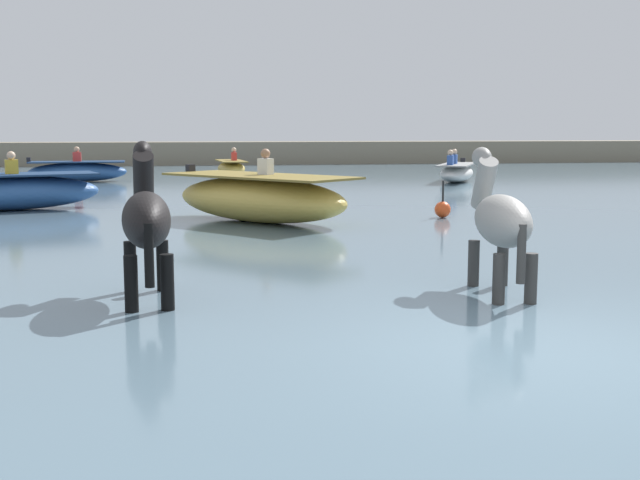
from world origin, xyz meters
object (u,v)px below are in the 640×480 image
at_px(channel_buoy, 443,209).
at_px(boat_near_port, 231,168).
at_px(horse_trailing_black, 146,224).
at_px(boat_distant_east, 457,173).
at_px(boat_mid_channel, 78,171).
at_px(boat_far_inshore, 13,192).
at_px(boat_mid_outer, 260,198).
at_px(horse_lead_grey, 500,224).

bearing_deg(channel_buoy, boat_near_port, 102.04).
relative_size(horse_trailing_black, boat_distant_east, 0.60).
xyz_separation_m(boat_mid_channel, boat_far_inshore, (-0.23, -9.29, 0.05)).
height_order(boat_mid_channel, boat_mid_outer, boat_mid_outer).
bearing_deg(boat_far_inshore, horse_lead_grey, -55.94).
distance_m(boat_mid_channel, boat_far_inshore, 9.30).
height_order(boat_far_inshore, boat_near_port, boat_far_inshore).
distance_m(horse_trailing_black, boat_mid_channel, 19.33).
bearing_deg(horse_trailing_black, boat_distant_east, 61.41).
distance_m(horse_lead_grey, boat_mid_channel, 20.52).
xyz_separation_m(boat_distant_east, channel_buoy, (-3.84, -10.15, -0.14)).
relative_size(horse_lead_grey, channel_buoy, 2.67).
relative_size(horse_lead_grey, boat_distant_east, 0.57).
xyz_separation_m(boat_near_port, boat_distant_east, (7.02, -4.79, 0.02)).
relative_size(boat_mid_channel, boat_mid_outer, 0.79).
distance_m(boat_far_inshore, boat_distant_east, 14.33).
relative_size(horse_lead_grey, boat_far_inshore, 0.50).
xyz_separation_m(boat_mid_channel, boat_mid_outer, (4.75, -12.41, 0.10)).
height_order(horse_lead_grey, boat_mid_channel, horse_lead_grey).
height_order(horse_trailing_black, boat_mid_outer, horse_trailing_black).
height_order(boat_mid_channel, channel_buoy, boat_mid_channel).
bearing_deg(boat_mid_outer, channel_buoy, 1.76).
relative_size(boat_mid_outer, boat_distant_east, 1.20).
xyz_separation_m(horse_lead_grey, boat_mid_channel, (-6.61, 19.42, -0.40)).
distance_m(boat_mid_channel, channel_buoy, 14.87).
distance_m(horse_lead_grey, boat_near_port, 22.11).
relative_size(horse_trailing_black, channel_buoy, 2.77).
bearing_deg(channel_buoy, horse_lead_grey, -103.74).
bearing_deg(boat_mid_outer, boat_far_inshore, 147.97).
bearing_deg(boat_distant_east, channel_buoy, -110.71).
bearing_deg(boat_mid_outer, boat_distant_east, 54.06).
bearing_deg(boat_near_port, boat_mid_channel, -152.94).
bearing_deg(boat_far_inshore, boat_distant_east, 29.88).
bearing_deg(boat_mid_channel, channel_buoy, -55.83).
xyz_separation_m(horse_trailing_black, boat_distant_east, (9.23, 16.94, -0.48)).
height_order(horse_lead_grey, boat_near_port, horse_lead_grey).
bearing_deg(boat_mid_channel, boat_far_inshore, -91.45).
distance_m(horse_lead_grey, boat_far_inshore, 12.23).
height_order(boat_far_inshore, channel_buoy, boat_far_inshore).
bearing_deg(boat_far_inshore, channel_buoy, -19.31).
distance_m(boat_near_port, channel_buoy, 15.28).
height_order(horse_trailing_black, channel_buoy, horse_trailing_black).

